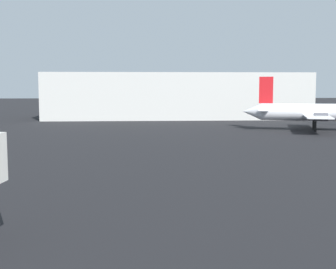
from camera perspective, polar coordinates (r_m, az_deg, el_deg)
The scene contains 2 objects.
airplane_distant at distance 87.82m, azimuth 18.06°, elevation 2.60°, with size 27.52×21.02×9.72m.
terminal_building at distance 118.39m, azimuth 0.98°, elevation 4.78°, with size 64.07×21.50×11.19m, color #B7B7B2.
Camera 1 is at (-2.33, -7.56, 8.04)m, focal length 49.83 mm.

